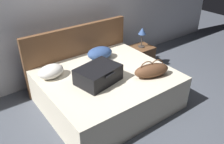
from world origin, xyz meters
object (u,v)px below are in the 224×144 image
Objects in this scene: hard_case_large at (98,74)px; table_lamp at (142,32)px; bed at (107,89)px; pillow_center_head at (51,71)px; duffel_bag at (152,70)px; nightstand at (141,57)px; pillow_near_headboard at (100,53)px.

table_lamp is at bearing 12.55° from hard_case_large.
pillow_center_head is at bearing 148.51° from bed.
duffel_bag is 1.48× the size of table_lamp.
table_lamp reaches higher than duffel_bag.
nightstand is 1.18× the size of table_lamp.
bed is 0.46m from hard_case_large.
pillow_center_head is 1.01× the size of table_lamp.
pillow_near_headboard is (0.21, 0.51, 0.37)m from bed.
nightstand is at bearing 4.34° from pillow_center_head.
bed is 1.36m from nightstand.
hard_case_large is at bearing -47.05° from pillow_center_head.
pillow_center_head is 1.98m from nightstand.
table_lamp is (0.74, 1.02, 0.12)m from duffel_bag.
duffel_bag is 1.26× the size of nightstand.
bed is at bearing 10.34° from hard_case_large.
hard_case_large is at bearing -155.28° from nightstand.
nightstand is (1.23, 0.58, -0.04)m from bed.
pillow_center_head reaches higher than bed.
bed is 2.83× the size of hard_case_large.
bed is 0.67m from pillow_near_headboard.
table_lamp reaches higher than hard_case_large.
pillow_near_headboard is 1.10m from nightstand.
hard_case_large is 0.79m from duffel_bag.
pillow_center_head is (-0.92, -0.08, -0.01)m from pillow_near_headboard.
hard_case_large is at bearing -155.28° from table_lamp.
hard_case_large is (-0.22, -0.09, 0.39)m from bed.
hard_case_large is at bearing 153.92° from duffel_bag.
table_lamp reaches higher than nightstand.
nightstand is at bearing 25.10° from bed.
table_lamp reaches higher than pillow_center_head.
hard_case_large is 1.65m from nightstand.
duffel_bag is at bearing -126.16° from nightstand.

